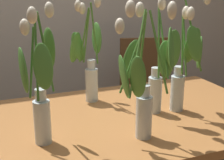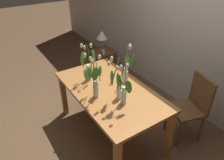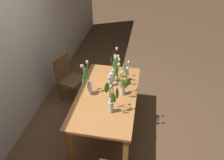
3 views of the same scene
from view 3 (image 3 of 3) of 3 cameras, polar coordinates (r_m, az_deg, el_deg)
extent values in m
plane|color=brown|center=(3.72, -1.20, -12.62)|extent=(18.00, 18.00, 0.00)
cube|color=beige|center=(3.40, -26.30, 7.16)|extent=(9.00, 0.10, 2.70)
cube|color=#B7753D|center=(3.21, -1.36, -4.14)|extent=(1.60, 0.90, 0.04)
cube|color=#B7753D|center=(2.96, 3.70, -19.80)|extent=(0.07, 0.07, 0.70)
cube|color=#B7753D|center=(3.98, 6.30, -2.00)|extent=(0.07, 0.07, 0.70)
cube|color=#B7753D|center=(3.09, -11.53, -17.37)|extent=(0.07, 0.07, 0.70)
cube|color=#B7753D|center=(4.07, -4.67, -0.82)|extent=(0.07, 0.07, 0.70)
cylinder|color=silver|center=(3.39, 0.18, 0.80)|extent=(0.07, 0.07, 0.18)
cylinder|color=silver|center=(3.33, 0.19, 2.41)|extent=(0.04, 0.04, 0.05)
cylinder|color=silver|center=(3.41, 0.18, 0.39)|extent=(0.06, 0.06, 0.11)
cylinder|color=#478433|center=(3.24, 1.00, 4.33)|extent=(0.02, 0.08, 0.29)
ellipsoid|color=#F2E5C6|center=(3.15, 1.71, 6.47)|extent=(0.04, 0.04, 0.06)
ellipsoid|color=#4C8E38|center=(3.25, 1.85, 4.61)|extent=(0.11, 0.05, 0.18)
cylinder|color=#478433|center=(3.28, 0.78, 5.41)|extent=(0.10, 0.05, 0.35)
ellipsoid|color=#F2E5C6|center=(3.23, 1.31, 8.51)|extent=(0.04, 0.04, 0.06)
ellipsoid|color=#4C8E38|center=(3.36, 0.75, 4.60)|extent=(0.06, 0.10, 0.18)
cylinder|color=#478433|center=(3.24, 0.61, 4.40)|extent=(0.01, 0.04, 0.29)
ellipsoid|color=#F2E5C6|center=(3.16, 0.91, 6.59)|extent=(0.04, 0.04, 0.06)
ellipsoid|color=#4C8E38|center=(3.26, 1.46, 4.49)|extent=(0.10, 0.06, 0.18)
cylinder|color=silver|center=(3.30, -0.52, -0.32)|extent=(0.07, 0.07, 0.18)
cylinder|color=silver|center=(3.24, -0.53, 1.32)|extent=(0.04, 0.04, 0.05)
cylinder|color=silver|center=(3.32, -0.52, -0.73)|extent=(0.06, 0.06, 0.11)
cylinder|color=#478433|center=(3.14, 0.76, 3.32)|extent=(0.02, 0.13, 0.28)
ellipsoid|color=#F2E5C6|center=(3.04, 1.97, 5.55)|extent=(0.04, 0.04, 0.06)
ellipsoid|color=#4C8E38|center=(3.16, 1.61, 3.34)|extent=(0.08, 0.03, 0.17)
cylinder|color=#478433|center=(3.12, 0.26, 3.52)|extent=(0.04, 0.09, 0.33)
ellipsoid|color=#F2E5C6|center=(3.02, 0.96, 6.01)|extent=(0.04, 0.04, 0.06)
ellipsoid|color=#4C8E38|center=(3.17, 1.16, 2.38)|extent=(0.07, 0.06, 0.17)
cylinder|color=silver|center=(3.14, 2.94, -2.63)|extent=(0.07, 0.07, 0.18)
cylinder|color=silver|center=(3.07, 3.01, -0.96)|extent=(0.04, 0.04, 0.05)
cylinder|color=silver|center=(3.16, 2.93, -3.06)|extent=(0.06, 0.06, 0.11)
cylinder|color=#56933D|center=(3.00, 3.85, 1.83)|extent=(0.07, 0.06, 0.32)
ellipsoid|color=#F2E5C6|center=(2.94, 4.60, 4.78)|extent=(0.04, 0.04, 0.06)
ellipsoid|color=#4C8E38|center=(3.04, 4.10, 2.54)|extent=(0.07, 0.10, 0.18)
cylinder|color=#56933D|center=(2.98, 2.39, 1.52)|extent=(0.01, 0.07, 0.32)
ellipsoid|color=#F2E5C6|center=(2.90, 1.91, 4.21)|extent=(0.04, 0.04, 0.06)
ellipsoid|color=#4C8E38|center=(2.99, 1.50, 0.65)|extent=(0.12, 0.02, 0.18)
cylinder|color=#56933D|center=(2.94, 2.87, 0.38)|extent=(0.10, 0.01, 0.26)
ellipsoid|color=#F2E5C6|center=(2.83, 2.75, 2.02)|extent=(0.04, 0.04, 0.06)
ellipsoid|color=#4C8E38|center=(2.94, 3.22, -0.99)|extent=(0.05, 0.11, 0.18)
cylinder|color=#56933D|center=(2.93, 3.64, 0.90)|extent=(0.10, 0.07, 0.32)
ellipsoid|color=#F2E5C6|center=(2.79, 4.26, 3.12)|extent=(0.04, 0.04, 0.06)
ellipsoid|color=#4C8E38|center=(2.95, 4.43, -0.62)|extent=(0.07, 0.10, 0.18)
cylinder|color=silver|center=(3.17, -6.08, -2.36)|extent=(0.07, 0.07, 0.18)
cylinder|color=silver|center=(3.10, -6.21, -0.70)|extent=(0.04, 0.04, 0.05)
cylinder|color=silver|center=(3.19, -6.04, -2.78)|extent=(0.06, 0.06, 0.11)
cylinder|color=#478433|center=(3.01, -7.31, 1.39)|extent=(0.04, 0.08, 0.30)
ellipsoid|color=#F2E5C6|center=(2.92, -8.33, 3.71)|extent=(0.04, 0.04, 0.06)
ellipsoid|color=#4C8E38|center=(3.02, -7.89, -0.03)|extent=(0.10, 0.07, 0.18)
cylinder|color=#478433|center=(3.02, -7.16, 1.40)|extent=(0.03, 0.07, 0.29)
ellipsoid|color=#F2E5C6|center=(2.94, -8.01, 3.70)|extent=(0.04, 0.04, 0.06)
ellipsoid|color=#4C8E38|center=(3.03, -7.86, 0.18)|extent=(0.12, 0.06, 0.18)
cylinder|color=#478433|center=(3.03, -6.52, 2.04)|extent=(0.05, 0.03, 0.33)
ellipsoid|color=#F2E5C6|center=(2.96, -6.82, 4.90)|extent=(0.04, 0.04, 0.06)
ellipsoid|color=#4C8E38|center=(3.08, -7.14, 1.92)|extent=(0.06, 0.11, 0.18)
cylinder|color=silver|center=(2.85, -0.29, -7.37)|extent=(0.07, 0.07, 0.18)
cylinder|color=silver|center=(2.78, -0.30, -5.65)|extent=(0.04, 0.04, 0.05)
cylinder|color=silver|center=(2.87, -0.29, -7.80)|extent=(0.06, 0.06, 0.11)
cylinder|color=#3D752D|center=(2.66, 0.35, -3.42)|extent=(0.02, 0.06, 0.32)
ellipsoid|color=#F2E5C6|center=(2.55, 0.89, -0.86)|extent=(0.04, 0.04, 0.06)
ellipsoid|color=#4C8E38|center=(2.68, 1.42, -3.67)|extent=(0.08, 0.06, 0.17)
cylinder|color=#3D752D|center=(2.67, -0.32, -3.92)|extent=(0.04, 0.01, 0.27)
ellipsoid|color=#F2E5C6|center=(2.57, -0.33, -1.84)|extent=(0.04, 0.04, 0.06)
ellipsoid|color=#4C8E38|center=(2.65, 0.29, -4.74)|extent=(0.04, 0.10, 0.18)
cylinder|color=#3D752D|center=(2.70, -0.58, -2.64)|extent=(0.06, 0.04, 0.32)
ellipsoid|color=#F2E5C6|center=(2.62, -0.81, 0.51)|extent=(0.04, 0.04, 0.06)
ellipsoid|color=#4C8E38|center=(2.72, -1.43, -2.11)|extent=(0.05, 0.08, 0.17)
cube|color=brown|center=(4.04, -10.99, -0.05)|extent=(0.50, 0.50, 0.04)
cylinder|color=brown|center=(4.20, -7.41, -2.02)|extent=(0.04, 0.04, 0.43)
cylinder|color=brown|center=(4.00, -10.04, -4.71)|extent=(0.04, 0.04, 0.43)
cylinder|color=brown|center=(4.37, -11.16, -0.76)|extent=(0.04, 0.04, 0.43)
cylinder|color=brown|center=(4.17, -13.87, -3.27)|extent=(0.04, 0.04, 0.43)
cube|color=brown|center=(4.00, -13.49, 3.52)|extent=(0.39, 0.15, 0.46)
camera|label=1|loc=(2.48, 27.32, -3.74)|focal=51.71mm
camera|label=2|loc=(4.41, 22.18, 27.53)|focal=34.10mm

